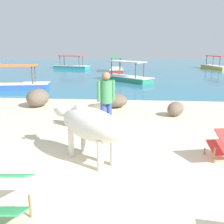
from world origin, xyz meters
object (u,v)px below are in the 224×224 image
Objects in this scene: deck_chair_near at (8,194)px; boat_blue at (14,84)px; boat_teal at (72,66)px; boat_yellow at (216,66)px; cow at (89,124)px; boat_green at (127,77)px; person_standing at (106,98)px; boat_red at (116,69)px.

deck_chair_near is 0.21× the size of boat_blue.
boat_blue is (-0.17, -12.40, 0.00)m from boat_teal.
boat_teal is at bearing 75.36° from boat_yellow.
cow is 0.52× the size of boat_green.
person_standing is 0.42× the size of boat_teal.
boat_green is 7.04m from boat_blue.
person_standing is at bearing -49.51° from boat_green.
boat_red is (-0.71, 18.11, -0.52)m from cow.
person_standing is at bearing 161.52° from deck_chair_near.
deck_chair_near is at bearing -74.56° from boat_blue.
person_standing is at bearing -56.88° from boat_teal.
boat_yellow is (8.82, 20.00, -0.70)m from person_standing.
deck_chair_near is 0.21× the size of boat_teal.
boat_teal and boat_yellow have the same top height.
boat_red is at bearing 54.05° from boat_blue.
deck_chair_near is 0.21× the size of boat_yellow.
boat_yellow is at bearing -72.24° from cow.
boat_teal and boat_blue have the same top height.
boat_red is at bearing -13.13° from boat_teal.
boat_teal is (-5.37, 20.81, -0.52)m from cow.
person_standing reaches higher than boat_red.
person_standing is 0.46× the size of boat_green.
person_standing is 8.85m from boat_blue.
boat_teal is at bearing 165.81° from boat_green.
person_standing is at bearing 138.05° from boat_yellow.
boat_red is at bearing 175.58° from deck_chair_near.
deck_chair_near is 11.40m from boat_blue.
boat_yellow is (8.55, 9.56, 0.00)m from boat_green.
deck_chair_near is at bearing -48.35° from person_standing.
cow is 18.13m from boat_red.
person_standing is 19.92m from boat_teal.
boat_green is (1.19, 14.05, -0.13)m from deck_chair_near.
boat_yellow is at bearing 20.48° from boat_teal.
boat_yellow is (9.70, 3.59, 0.00)m from boat_red.
cow is 12.15m from boat_green.
person_standing reaches higher than boat_yellow.
boat_teal is at bearing 79.77° from boat_blue.
boat_yellow is at bearing 122.01° from person_standing.
person_standing is 0.42× the size of boat_yellow.
boat_green is 12.83m from boat_yellow.
boat_teal is 10.45m from boat_green.
cow is 1.13× the size of person_standing.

